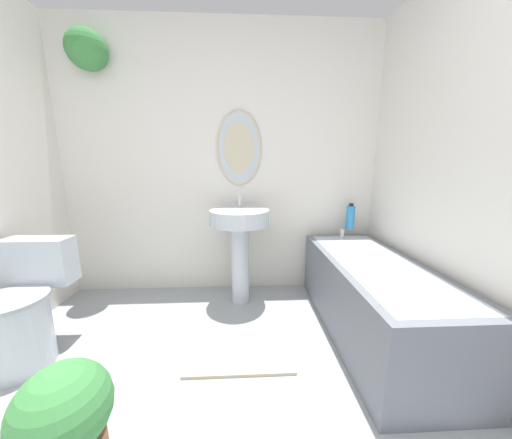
{
  "coord_description": "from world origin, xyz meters",
  "views": [
    {
      "loc": [
        0.19,
        -0.16,
        1.18
      ],
      "look_at": [
        0.27,
        1.39,
        0.86
      ],
      "focal_mm": 18.0,
      "sensor_mm": 36.0,
      "label": 1
    }
  ],
  "objects": [
    {
      "name": "toilet",
      "position": [
        -1.15,
        1.32,
        0.32
      ],
      "size": [
        0.41,
        0.53,
        0.72
      ],
      "color": "silver",
      "rests_on": "ground_plane"
    },
    {
      "name": "bathtub",
      "position": [
        1.09,
        1.47,
        0.28
      ],
      "size": [
        0.61,
        1.44,
        0.61
      ],
      "color": "slate",
      "rests_on": "ground_plane"
    },
    {
      "name": "bath_mat",
      "position": [
        0.16,
        1.28,
        0.01
      ],
      "size": [
        0.66,
        0.38,
        0.02
      ],
      "color": "#B7A88E",
      "rests_on": "ground_plane"
    },
    {
      "name": "shampoo_bottle",
      "position": [
        1.17,
        2.1,
        0.72
      ],
      "size": [
        0.08,
        0.08,
        0.24
      ],
      "color": "#2D84C6",
      "rests_on": "bathtub"
    },
    {
      "name": "wall_right",
      "position": [
        1.45,
        1.12,
        1.2
      ],
      "size": [
        0.06,
        2.35,
        2.4
      ],
      "color": "silver",
      "rests_on": "ground_plane"
    },
    {
      "name": "wall_back",
      "position": [
        -0.06,
        2.26,
        1.26
      ],
      "size": [
        2.95,
        0.3,
        2.4
      ],
      "color": "silver",
      "rests_on": "ground_plane"
    },
    {
      "name": "potted_plant",
      "position": [
        -0.5,
        0.68,
        0.24
      ],
      "size": [
        0.34,
        0.34,
        0.45
      ],
      "color": "#9E6042",
      "rests_on": "ground_plane"
    },
    {
      "name": "pedestal_sink",
      "position": [
        0.16,
        1.95,
        0.62
      ],
      "size": [
        0.5,
        0.5,
        0.93
      ],
      "color": "silver",
      "rests_on": "ground_plane"
    }
  ]
}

